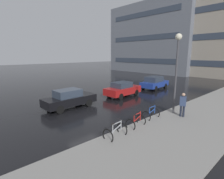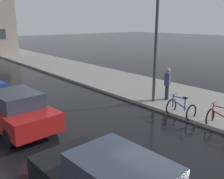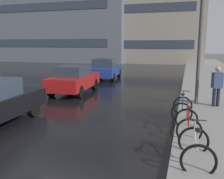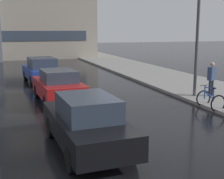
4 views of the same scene
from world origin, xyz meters
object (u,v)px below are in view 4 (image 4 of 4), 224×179
object	(u,v)px
car_red	(58,86)
streetlamp	(198,16)
pedestrian	(212,78)
car_blue	(42,70)
bicycle_third	(210,100)
car_black	(86,122)

from	to	relation	value
car_red	streetlamp	bearing A→B (deg)	-11.54
pedestrian	car_blue	bearing A→B (deg)	134.50
car_red	pedestrian	xyz separation A→B (m)	(7.17, -1.54, 0.24)
bicycle_third	car_black	xyz separation A→B (m)	(-6.04, -2.70, 0.37)
bicycle_third	streetlamp	xyz separation A→B (m)	(0.53, 2.01, 3.52)
streetlamp	car_black	bearing A→B (deg)	-144.37
bicycle_third	pedestrian	xyz separation A→B (m)	(1.29, 1.77, 0.61)
car_black	car_blue	distance (m)	11.89
bicycle_third	car_black	bearing A→B (deg)	-155.89
car_red	streetlamp	xyz separation A→B (m)	(6.40, -1.31, 3.15)
car_red	streetlamp	world-z (taller)	streetlamp
bicycle_third	pedestrian	size ratio (longest dim) A/B	0.61
pedestrian	streetlamp	world-z (taller)	streetlamp
bicycle_third	streetlamp	bearing A→B (deg)	75.19
car_black	car_blue	bearing A→B (deg)	89.78
car_black	bicycle_third	bearing A→B (deg)	24.11
car_blue	pedestrian	size ratio (longest dim) A/B	2.36
car_black	car_red	distance (m)	6.02
bicycle_third	streetlamp	size ratio (longest dim) A/B	0.19
streetlamp	car_blue	bearing A→B (deg)	132.26
car_black	car_red	size ratio (longest dim) A/B	1.06
bicycle_third	car_black	world-z (taller)	car_black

